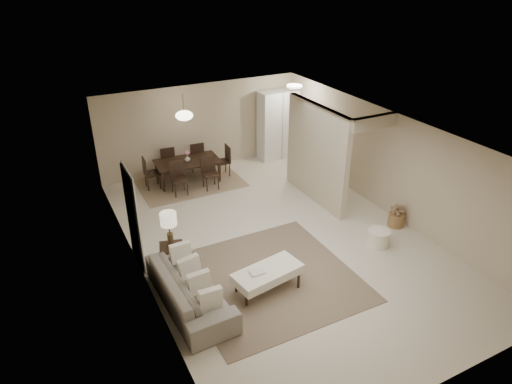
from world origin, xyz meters
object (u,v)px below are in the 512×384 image
sofa (190,288)px  wicker_basket (396,220)px  pantry_cabinet (278,125)px  round_pouf (378,238)px  dining_table (188,171)px  side_table (172,257)px  ottoman_bench (268,274)px

sofa → wicker_basket: size_ratio=6.28×
pantry_cabinet → wicker_basket: (0.40, -4.92, -0.89)m
round_pouf → dining_table: (-2.58, 4.93, 0.12)m
pantry_cabinet → side_table: bearing=-139.2°
pantry_cabinet → wicker_basket: bearing=-85.4°
round_pouf → wicker_basket: size_ratio=1.28×
ottoman_bench → round_pouf: (2.86, 0.23, -0.19)m
round_pouf → wicker_basket: bearing=26.6°
sofa → round_pouf: (4.28, -0.07, -0.16)m
wicker_basket → dining_table: 5.68m
dining_table → side_table: bearing=-110.7°
dining_table → sofa: bearing=-105.7°
sofa → ottoman_bench: (1.42, -0.30, 0.04)m
sofa → pantry_cabinet: bearing=-44.2°
ottoman_bench → dining_table: size_ratio=0.80×
side_table → wicker_basket: side_table is taller
round_pouf → wicker_basket: 1.03m
side_table → round_pouf: size_ratio=1.06×
ottoman_bench → round_pouf: size_ratio=2.94×
pantry_cabinet → dining_table: bearing=-171.8°
pantry_cabinet → round_pouf: (-0.52, -5.38, -0.87)m
ottoman_bench → dining_table: dining_table is taller
pantry_cabinet → ottoman_bench: (-3.38, -5.61, -0.67)m
sofa → ottoman_bench: size_ratio=1.67×
pantry_cabinet → wicker_basket: 5.02m
dining_table → pantry_cabinet: bearing=11.8°
ottoman_bench → side_table: side_table is taller
ottoman_bench → pantry_cabinet: bearing=49.4°
side_table → wicker_basket: (5.15, -0.81, -0.09)m
sofa → side_table: (0.05, 1.20, -0.09)m
ottoman_bench → wicker_basket: ottoman_bench is taller
ottoman_bench → round_pouf: bearing=-4.9°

